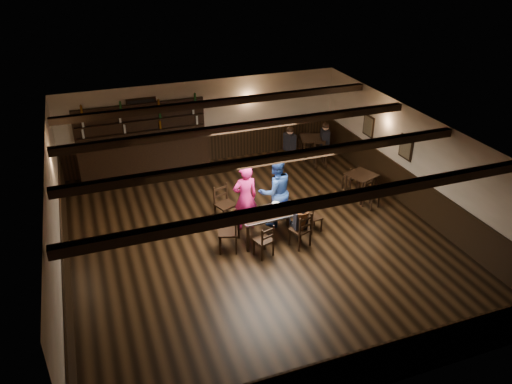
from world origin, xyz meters
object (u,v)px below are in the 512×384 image
object	(u,v)px
chair_near_left	(266,239)
dining_table	(269,215)
cake	(251,214)
chair_near_right	(303,228)
woman_pink	(245,198)
bar_counter	(145,152)
man_blue	(275,191)

from	to	relation	value
chair_near_left	dining_table	bearing A→B (deg)	62.58
dining_table	cake	world-z (taller)	cake
dining_table	chair_near_right	xyz separation A→B (m)	(0.61, -0.63, -0.13)
dining_table	woman_pink	world-z (taller)	woman_pink
chair_near_right	cake	xyz separation A→B (m)	(-1.08, 0.63, 0.26)
cake	bar_counter	distance (m)	5.14
dining_table	cake	distance (m)	0.49
cake	chair_near_left	bearing A→B (deg)	-80.84
dining_table	man_blue	distance (m)	0.79
chair_near_left	man_blue	bearing A→B (deg)	59.62
chair_near_right	cake	bearing A→B (deg)	149.94
chair_near_right	man_blue	world-z (taller)	man_blue
chair_near_right	woman_pink	bearing A→B (deg)	126.92
chair_near_left	man_blue	distance (m)	1.58
dining_table	chair_near_left	distance (m)	0.80
dining_table	chair_near_right	bearing A→B (deg)	-45.72
woman_pink	dining_table	bearing A→B (deg)	117.24
chair_near_left	woman_pink	distance (m)	1.43
cake	bar_counter	world-z (taller)	bar_counter
chair_near_right	bar_counter	xyz separation A→B (m)	(-2.86, 5.45, 0.19)
chair_near_left	chair_near_right	distance (m)	0.97
chair_near_right	dining_table	bearing A→B (deg)	134.28
woman_pink	bar_counter	distance (m)	4.54
chair_near_left	bar_counter	world-z (taller)	bar_counter
man_blue	cake	bearing A→B (deg)	30.57
woman_pink	cake	bearing A→B (deg)	81.00
bar_counter	chair_near_left	bearing A→B (deg)	-71.11
woman_pink	cake	world-z (taller)	woman_pink
bar_counter	cake	bearing A→B (deg)	-69.80
woman_pink	man_blue	bearing A→B (deg)	173.15
chair_near_right	man_blue	size ratio (longest dim) A/B	0.48
cake	bar_counter	size ratio (longest dim) A/B	0.08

